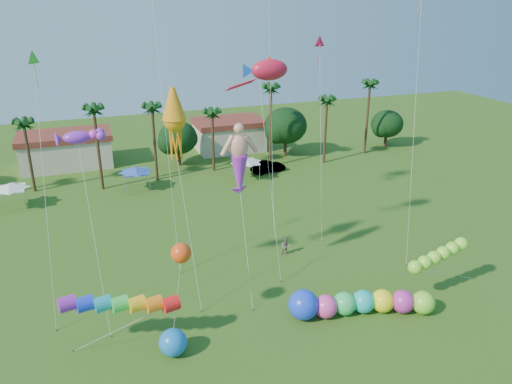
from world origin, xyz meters
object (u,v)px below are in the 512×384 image
object	(u,v)px
caterpillar_inflatable	(356,303)
blue_ball	(173,342)
spectator_b	(286,246)
car_b	(268,167)

from	to	relation	value
caterpillar_inflatable	blue_ball	distance (m)	13.92
caterpillar_inflatable	spectator_b	bearing A→B (deg)	112.16
spectator_b	blue_ball	bearing A→B (deg)	-121.36
car_b	caterpillar_inflatable	xyz separation A→B (m)	(-5.58, -32.82, 0.18)
car_b	spectator_b	size ratio (longest dim) A/B	2.76
car_b	caterpillar_inflatable	size ratio (longest dim) A/B	0.43
spectator_b	caterpillar_inflatable	size ratio (longest dim) A/B	0.15
spectator_b	caterpillar_inflatable	bearing A→B (deg)	-63.26
car_b	blue_ball	bearing A→B (deg)	140.05
spectator_b	blue_ball	xyz separation A→B (m)	(-12.60, -10.25, 0.10)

